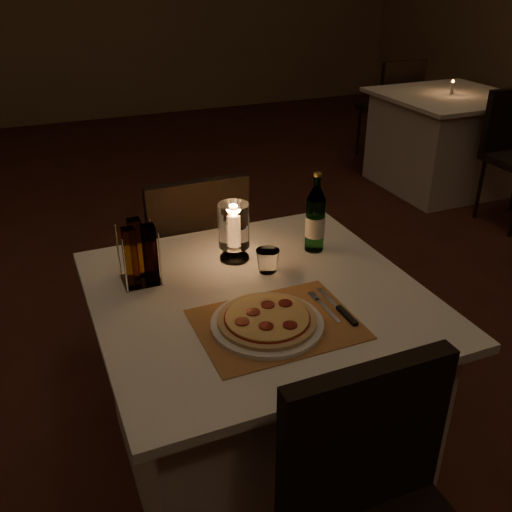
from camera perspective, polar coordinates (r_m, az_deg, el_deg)
name	(u,v)px	position (r m, az deg, el deg)	size (l,w,h in m)	color
floor	(231,395)	(2.54, -2.48, -13.68)	(8.00, 10.00, 0.02)	#472017
main_table	(258,384)	(1.99, 0.23, -12.71)	(1.00, 1.00, 0.74)	white
chair_far	(194,251)	(2.46, -6.27, 0.52)	(0.42, 0.42, 0.90)	black
placemat	(277,324)	(1.63, 2.08, -6.82)	(0.45, 0.34, 0.00)	#B6773F
plate	(267,324)	(1.62, 1.12, -6.79)	(0.32, 0.32, 0.01)	white
pizza	(267,319)	(1.61, 1.12, -6.32)	(0.28, 0.28, 0.02)	#D8B77F
fork	(322,305)	(1.72, 6.64, -4.87)	(0.02, 0.18, 0.00)	silver
knife	(343,312)	(1.69, 8.68, -5.54)	(0.02, 0.22, 0.01)	black
tumbler	(268,261)	(1.88, 1.17, -0.48)	(0.08, 0.08, 0.08)	white
water_bottle	(315,220)	(2.00, 5.95, 3.62)	(0.07, 0.07, 0.29)	#57A258
hurricane_candle	(234,227)	(1.92, -2.23, 2.87)	(0.11, 0.11, 0.20)	white
cruet_caddy	(139,256)	(1.82, -11.58, 0.02)	(0.12, 0.12, 0.21)	white
neighbor_table_right	(444,141)	(4.84, 18.26, 10.85)	(1.00, 1.00, 0.74)	white
neighbor_chair_rb	(394,100)	(5.34, 13.60, 14.89)	(0.42, 0.42, 0.90)	black
neighbor_candle_right	(452,88)	(4.75, 19.02, 15.62)	(0.03, 0.03, 0.11)	white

